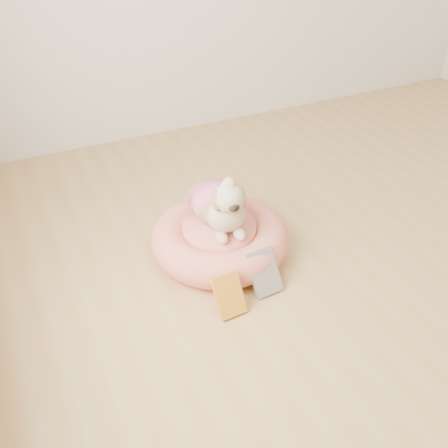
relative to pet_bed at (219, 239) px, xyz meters
name	(u,v)px	position (x,y,z in m)	size (l,w,h in m)	color
pet_bed	(219,239)	(0.00, 0.00, 0.00)	(0.64, 0.64, 0.17)	#FF7D63
dog	(220,195)	(0.01, 0.01, 0.24)	(0.28, 0.41, 0.30)	olive
book_yellow	(229,295)	(-0.13, -0.36, 0.00)	(0.12, 0.02, 0.18)	gold
book_white	(264,272)	(0.07, -0.31, 0.01)	(0.13, 0.02, 0.20)	silver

